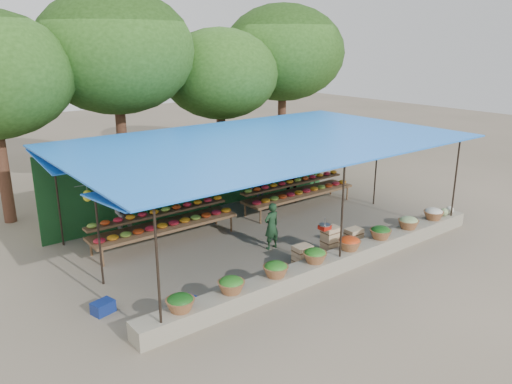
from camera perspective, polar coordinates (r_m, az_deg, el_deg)
ground at (r=14.43m, az=1.02°, el=-5.07°), size 60.00×60.00×0.00m
stone_curb at (r=12.50m, az=9.01°, el=-7.90°), size 10.60×0.55×0.40m
stall_canopy at (r=13.71m, az=0.88°, el=5.43°), size 10.80×6.60×2.82m
produce_baskets at (r=12.29m, az=8.76°, el=-6.49°), size 8.98×0.58×0.34m
netting_backdrop at (r=16.48m, az=-5.83°, el=2.26°), size 10.60×0.06×2.50m
tree_row at (r=18.76m, az=-9.75°, el=14.57°), size 16.51×5.50×7.12m
fruit_table_left at (r=14.01m, az=-10.47°, el=-3.39°), size 4.21×0.95×0.93m
fruit_table_right at (r=16.74m, az=4.84°, el=0.23°), size 4.21×0.95×0.93m
crate_counter at (r=13.25m, az=8.43°, el=-5.88°), size 2.36×0.36×0.77m
weighing_scale at (r=12.91m, az=7.86°, el=-3.93°), size 0.29×0.29×0.31m
vendor_seated at (r=13.38m, az=1.78°, el=-3.90°), size 0.48×0.33×1.30m
customer_left at (r=14.38m, az=-14.61°, el=-2.28°), size 0.97×0.88×1.62m
customer_mid at (r=17.18m, az=0.62°, el=1.31°), size 1.01×0.60×1.55m
customer_right at (r=17.36m, az=4.04°, el=1.84°), size 1.07×1.03×1.79m
blue_crate_front at (r=10.54m, az=-7.98°, el=-13.03°), size 0.66×0.55×0.34m
blue_crate_back at (r=11.03m, az=-17.08°, el=-12.48°), size 0.50×0.41×0.26m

